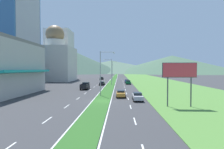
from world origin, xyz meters
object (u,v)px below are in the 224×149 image
car_0 (121,93)px  car_2 (102,78)px  street_lamp_mid (111,70)px  street_lamp_near (102,70)px  street_lamp_far (113,69)px  car_5 (102,83)px  pickup_truck_0 (85,86)px  car_4 (128,82)px  car_3 (138,96)px  car_1 (127,81)px  billboard_roadside (180,73)px

car_0 → car_2: bearing=-170.6°
street_lamp_mid → car_0: bearing=-83.0°
street_lamp_near → street_lamp_far: 55.28m
car_5 → pickup_truck_0: pickup_truck_0 is taller
car_2 → street_lamp_mid: bearing=-168.4°
street_lamp_mid → car_4: size_ratio=2.06×
street_lamp_mid → car_2: street_lamp_mid is taller
car_0 → car_3: size_ratio=1.04×
street_lamp_far → car_1: bearing=-69.4°
car_2 → billboard_roadside: bearing=-164.9°
car_2 → car_3: bearing=-168.5°
street_lamp_far → car_2: street_lamp_far is taller
street_lamp_mid → car_0: size_ratio=2.14×
billboard_roadside → car_3: (-5.97, 5.58, -4.64)m
car_3 → car_1: bearing=-179.8°
street_lamp_far → car_1: 19.70m
billboard_roadside → car_1: billboard_roadside is taller
billboard_roadside → street_lamp_mid: bearing=108.0°
car_0 → car_4: (3.22, 32.46, 0.05)m
car_2 → car_3: size_ratio=1.04×
street_lamp_mid → pickup_truck_0: (-6.90, -15.04, -4.64)m
car_0 → car_1: bearing=175.6°
street_lamp_near → car_2: (-6.13, 60.62, -4.93)m
car_4 → car_5: (-10.01, -4.54, -0.07)m
car_3 → car_4: car_4 is taller
street_lamp_far → car_3: (6.83, -61.09, -5.05)m
street_lamp_near → billboard_roadside: size_ratio=1.42×
car_5 → pickup_truck_0: (-3.68, -13.70, 0.26)m
street_lamp_near → car_3: size_ratio=2.26×
car_5 → billboard_roadside: bearing=-157.1°
billboard_roadside → pickup_truck_0: (-19.58, 24.02, -4.42)m
street_lamp_near → car_5: street_lamp_near is taller
car_0 → pickup_truck_0: pickup_truck_0 is taller
street_lamp_far → car_0: street_lamp_far is taller
street_lamp_near → pickup_truck_0: street_lamp_near is taller
car_4 → car_1: bearing=-178.1°
car_3 → car_5: bearing=-162.8°
car_4 → pickup_truck_0: size_ratio=0.88×
street_lamp_mid → car_4: bearing=25.2°
street_lamp_far → car_4: 25.87m
street_lamp_mid → car_1: 12.75m
billboard_roadside → car_2: bearing=105.1°
car_0 → car_2: size_ratio=1.01×
car_1 → car_0: bearing=-4.4°
billboard_roadside → car_0: 14.17m
street_lamp_near → car_3: bearing=-38.4°
car_2 → car_5: car_2 is taller
car_4 → car_0: bearing=-5.7°
car_5 → pickup_truck_0: 14.19m
street_lamp_mid → car_2: 33.99m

